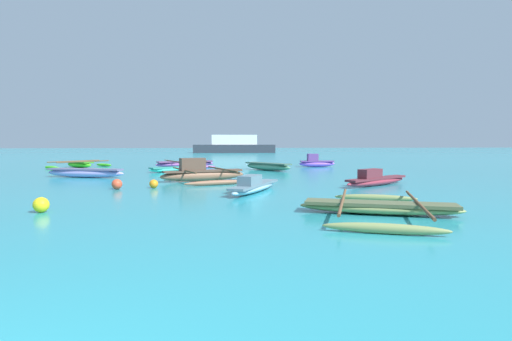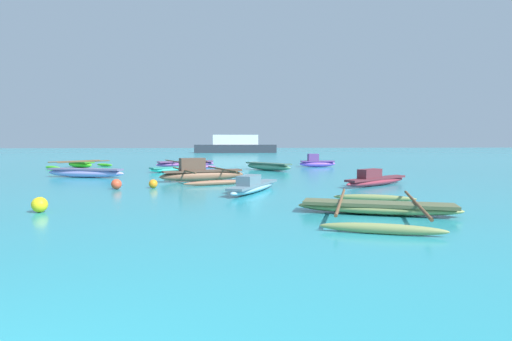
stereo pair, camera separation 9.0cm
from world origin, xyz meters
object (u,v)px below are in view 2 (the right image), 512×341
object	(u,v)px
moored_boat_4	(377,208)
moored_boat_5	(80,164)
moored_boat_3	(201,174)
moored_boat_8	(169,169)
moored_boat_1	(253,186)
mooring_buoy_2	(153,184)
moored_boat_2	(186,164)
moored_boat_9	(268,166)
mooring_buoy_1	(40,205)
moored_boat_0	(375,180)
moored_boat_7	(85,172)
moored_boat_6	(317,162)
distant_ferry	(235,146)
mooring_buoy_0	(116,184)

from	to	relation	value
moored_boat_4	moored_boat_5	xyz separation A→B (m)	(-12.82, 19.03, 0.06)
moored_boat_3	moored_boat_8	distance (m)	6.03
moored_boat_1	moored_boat_5	world-z (taller)	moored_boat_1
moored_boat_1	mooring_buoy_2	distance (m)	3.93
moored_boat_2	moored_boat_4	bearing A→B (deg)	-94.30
moored_boat_1	moored_boat_9	distance (m)	10.61
moored_boat_4	moored_boat_3	bearing A→B (deg)	137.74
mooring_buoy_2	mooring_buoy_1	bearing A→B (deg)	-111.70
moored_boat_1	moored_boat_0	bearing A→B (deg)	-46.30
moored_boat_7	mooring_buoy_2	distance (m)	6.34
moored_boat_0	moored_boat_6	xyz separation A→B (m)	(0.78, 11.91, 0.08)
moored_boat_4	moored_boat_8	distance (m)	15.66
mooring_buoy_2	moored_boat_2	bearing A→B (deg)	88.43
moored_boat_0	moored_boat_8	world-z (taller)	moored_boat_0
moored_boat_0	moored_boat_3	world-z (taller)	moored_boat_3
moored_boat_1	moored_boat_3	world-z (taller)	moored_boat_3
moored_boat_6	mooring_buoy_2	xyz separation A→B (m)	(-9.36, -11.83, -0.16)
moored_boat_6	distant_ferry	size ratio (longest dim) A/B	0.19
moored_boat_3	mooring_buoy_0	size ratio (longest dim) A/B	12.19
mooring_buoy_0	mooring_buoy_1	size ratio (longest dim) A/B	1.00
moored_boat_5	mooring_buoy_2	bearing A→B (deg)	-20.20
moored_boat_1	moored_boat_4	size ratio (longest dim) A/B	0.73
mooring_buoy_1	distant_ferry	xyz separation A→B (m)	(7.83, 54.97, 0.99)
moored_boat_7	distant_ferry	xyz separation A→B (m)	(9.80, 45.02, 0.94)
moored_boat_1	moored_boat_6	distance (m)	14.62
moored_boat_7	moored_boat_8	size ratio (longest dim) A/B	1.77
moored_boat_3	moored_boat_7	size ratio (longest dim) A/B	1.11
moored_boat_2	moored_boat_4	world-z (taller)	moored_boat_2
moored_boat_4	moored_boat_7	bearing A→B (deg)	152.97
moored_boat_3	moored_boat_9	world-z (taller)	moored_boat_3
moored_boat_6	moored_boat_7	world-z (taller)	moored_boat_6
distant_ferry	mooring_buoy_2	bearing A→B (deg)	-96.68
moored_boat_5	moored_boat_9	bearing A→B (deg)	23.85
mooring_buoy_0	moored_boat_4	bearing A→B (deg)	-38.54
moored_boat_1	moored_boat_2	size ratio (longest dim) A/B	0.79
moored_boat_6	mooring_buoy_1	distance (m)	20.28
moored_boat_7	mooring_buoy_2	xyz separation A→B (m)	(3.95, -4.97, -0.08)
moored_boat_2	mooring_buoy_2	xyz separation A→B (m)	(-0.35, -12.68, -0.06)
moored_boat_2	moored_boat_7	world-z (taller)	moored_boat_2
moored_boat_7	moored_boat_8	world-z (taller)	moored_boat_7
moored_boat_0	moored_boat_6	size ratio (longest dim) A/B	1.39
moored_boat_1	moored_boat_6	xyz separation A→B (m)	(5.77, 13.43, 0.11)
moored_boat_8	distant_ferry	xyz separation A→B (m)	(6.16, 41.80, 1.02)
moored_boat_7	distant_ferry	distance (m)	46.08
moored_boat_1	moored_boat_7	distance (m)	9.99
moored_boat_0	distant_ferry	xyz separation A→B (m)	(-2.72, 50.07, 0.94)
moored_boat_2	moored_boat_6	world-z (taller)	moored_boat_6
moored_boat_4	mooring_buoy_0	bearing A→B (deg)	162.20
moored_boat_5	moored_boat_3	bearing A→B (deg)	-8.68
moored_boat_1	moored_boat_4	xyz separation A→B (m)	(2.51, -4.50, -0.06)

